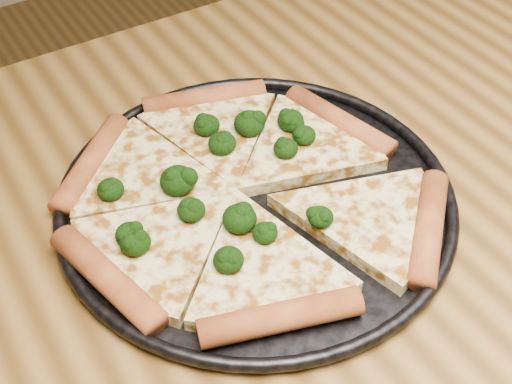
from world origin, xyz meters
TOP-DOWN VIEW (x-y plane):
  - dining_table at (0.00, 0.00)m, footprint 1.20×0.90m
  - pizza_pan at (-0.07, 0.10)m, footprint 0.38×0.38m
  - pizza at (-0.08, 0.10)m, footprint 0.35×0.36m
  - broccoli_florets at (-0.09, 0.12)m, footprint 0.23×0.19m

SIDE VIEW (x-z plane):
  - dining_table at x=0.00m, z-range 0.28..1.03m
  - pizza_pan at x=-0.07m, z-range 0.75..0.77m
  - pizza at x=-0.08m, z-range 0.75..0.78m
  - broccoli_florets at x=-0.09m, z-range 0.76..0.79m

